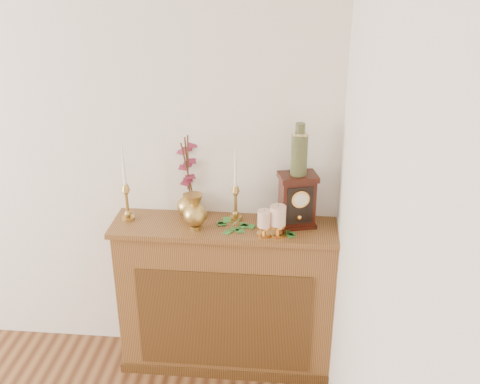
# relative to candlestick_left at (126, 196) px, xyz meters

# --- Properties ---
(console_shelf) EXTENTS (1.24, 0.34, 0.93)m
(console_shelf) POSITION_rel_candlestick_left_xyz_m (0.54, -0.01, -0.63)
(console_shelf) COLOR brown
(console_shelf) RESTS_ON ground
(candlestick_left) EXTENTS (0.07, 0.07, 0.43)m
(candlestick_left) POSITION_rel_candlestick_left_xyz_m (0.00, 0.00, 0.00)
(candlestick_left) COLOR tan
(candlestick_left) RESTS_ON console_shelf
(candlestick_center) EXTENTS (0.07, 0.07, 0.41)m
(candlestick_center) POSITION_rel_candlestick_left_xyz_m (0.59, 0.06, -0.01)
(candlestick_center) COLOR tan
(candlestick_center) RESTS_ON console_shelf
(bud_vase) EXTENTS (0.12, 0.12, 0.20)m
(bud_vase) POSITION_rel_candlestick_left_xyz_m (0.39, -0.08, -0.04)
(bud_vase) COLOR tan
(bud_vase) RESTS_ON console_shelf
(ginger_jar) EXTENTS (0.20, 0.21, 0.49)m
(ginger_jar) POSITION_rel_candlestick_left_xyz_m (0.32, 0.11, 0.08)
(ginger_jar) COLOR tan
(ginger_jar) RESTS_ON console_shelf
(pillar_candle_left) EXTENTS (0.09, 0.09, 0.18)m
(pillar_candle_left) POSITION_rel_candlestick_left_xyz_m (0.82, -0.10, -0.05)
(pillar_candle_left) COLOR #E2A14F
(pillar_candle_left) RESTS_ON console_shelf
(pillar_candle_right) EXTENTS (0.08, 0.08, 0.15)m
(pillar_candle_right) POSITION_rel_candlestick_left_xyz_m (0.75, -0.11, -0.06)
(pillar_candle_right) COLOR #E2A14F
(pillar_candle_right) RESTS_ON console_shelf
(ivy_garland) EXTENTS (0.40, 0.19, 0.08)m
(ivy_garland) POSITION_rel_candlestick_left_xyz_m (0.70, -0.07, -0.13)
(ivy_garland) COLOR #2E6F2A
(ivy_garland) RESTS_ON console_shelf
(mantel_clock) EXTENTS (0.23, 0.18, 0.30)m
(mantel_clock) POSITION_rel_candlestick_left_xyz_m (0.92, 0.02, 0.00)
(mantel_clock) COLOR #38130B
(mantel_clock) RESTS_ON console_shelf
(ceramic_vase) EXTENTS (0.08, 0.08, 0.27)m
(ceramic_vase) POSITION_rel_candlestick_left_xyz_m (0.92, 0.02, 0.28)
(ceramic_vase) COLOR #1B372A
(ceramic_vase) RESTS_ON mantel_clock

